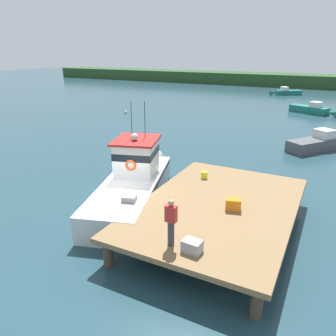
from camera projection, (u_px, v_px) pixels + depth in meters
ground_plane at (124, 206)px, 16.03m from camera, size 200.00×200.00×0.00m
dock at (218, 207)px, 13.60m from camera, size 6.00×9.00×1.20m
main_fishing_boat at (134, 180)px, 16.49m from camera, size 4.83×9.89×4.80m
crate_single_by_cleat at (192, 246)px, 10.31m from camera, size 0.64×0.49×0.39m
crate_stack_near_edge at (233, 204)px, 13.02m from camera, size 0.70×0.58×0.46m
bait_bucket at (204, 175)px, 16.22m from camera, size 0.32×0.32×0.34m
deckhand_by_the_boat at (171, 222)px, 10.44m from camera, size 0.36×0.22×1.63m
moored_boat_outer_mooring at (286, 92)px, 54.83m from camera, size 5.04×3.53×1.33m
moored_boat_mid_harbor at (312, 109)px, 38.90m from camera, size 5.56×3.43×1.43m
moored_boat_far_left at (319, 143)px, 24.98m from camera, size 4.41×5.50×1.51m
mooring_buoy_channel_marker at (155, 142)px, 26.28m from camera, size 0.38×0.38×0.38m
mooring_buoy_outer at (126, 112)px, 39.13m from camera, size 0.34×0.34×0.34m
far_shoreline at (295, 80)px, 67.41m from camera, size 120.00×8.00×2.40m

